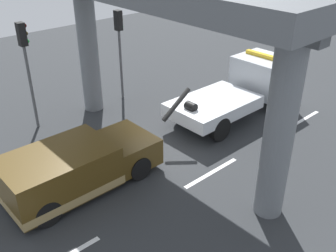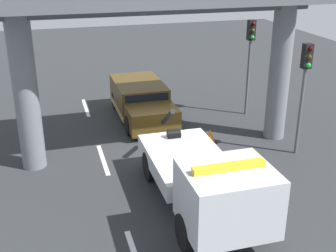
{
  "view_description": "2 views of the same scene",
  "coord_description": "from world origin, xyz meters",
  "px_view_note": "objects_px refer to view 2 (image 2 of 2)",
  "views": [
    {
      "loc": [
        -8.64,
        -9.67,
        7.92
      ],
      "look_at": [
        0.37,
        0.29,
        0.66
      ],
      "focal_mm": 41.22,
      "sensor_mm": 36.0,
      "label": 1
    },
    {
      "loc": [
        14.94,
        -4.15,
        7.47
      ],
      "look_at": [
        -0.99,
        0.45,
        0.66
      ],
      "focal_mm": 46.73,
      "sensor_mm": 36.0,
      "label": 2
    }
  ],
  "objects_px": {
    "traffic_light_near": "(250,47)",
    "traffic_cone_orange": "(210,136)",
    "traffic_light_far": "(305,76)",
    "towed_van_green": "(141,102)",
    "tow_truck_white": "(207,181)"
  },
  "relations": [
    {
      "from": "tow_truck_white",
      "to": "towed_van_green",
      "type": "bearing_deg",
      "value": -179.98
    },
    {
      "from": "traffic_light_far",
      "to": "traffic_cone_orange",
      "type": "distance_m",
      "value": 4.47
    },
    {
      "from": "towed_van_green",
      "to": "traffic_cone_orange",
      "type": "distance_m",
      "value": 4.14
    },
    {
      "from": "traffic_light_near",
      "to": "traffic_light_far",
      "type": "relative_size",
      "value": 1.04
    },
    {
      "from": "tow_truck_white",
      "to": "traffic_light_near",
      "type": "height_order",
      "value": "traffic_light_near"
    },
    {
      "from": "tow_truck_white",
      "to": "traffic_light_near",
      "type": "bearing_deg",
      "value": 147.19
    },
    {
      "from": "towed_van_green",
      "to": "traffic_cone_orange",
      "type": "relative_size",
      "value": 9.42
    },
    {
      "from": "tow_truck_white",
      "to": "traffic_light_near",
      "type": "distance_m",
      "value": 9.29
    },
    {
      "from": "towed_van_green",
      "to": "traffic_light_far",
      "type": "distance_m",
      "value": 7.72
    },
    {
      "from": "traffic_light_near",
      "to": "traffic_cone_orange",
      "type": "relative_size",
      "value": 8.09
    },
    {
      "from": "towed_van_green",
      "to": "traffic_light_near",
      "type": "xyz_separation_m",
      "value": [
        0.97,
        4.92,
        2.47
      ]
    },
    {
      "from": "traffic_light_near",
      "to": "traffic_cone_orange",
      "type": "xyz_separation_m",
      "value": [
        2.57,
        -2.83,
        -2.99
      ]
    },
    {
      "from": "towed_van_green",
      "to": "traffic_cone_orange",
      "type": "xyz_separation_m",
      "value": [
        3.54,
        2.08,
        -0.52
      ]
    },
    {
      "from": "towed_van_green",
      "to": "traffic_light_far",
      "type": "xyz_separation_m",
      "value": [
        5.47,
        4.92,
        2.35
      ]
    },
    {
      "from": "tow_truck_white",
      "to": "traffic_cone_orange",
      "type": "xyz_separation_m",
      "value": [
        -5.05,
        2.08,
        -0.94
      ]
    }
  ]
}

